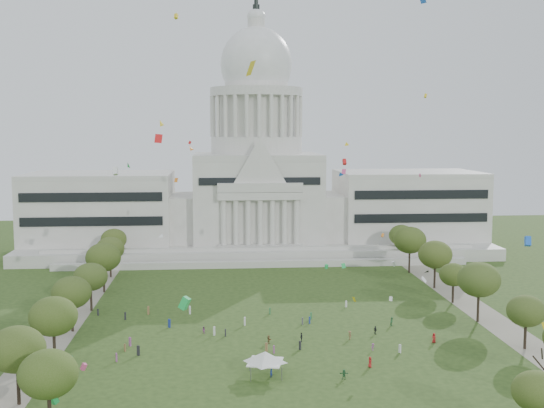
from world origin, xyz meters
The scene contains 33 objects.
ground centered at (0.00, 0.00, 0.00)m, with size 400.00×400.00×0.00m, color #2B4418.
capitol centered at (0.00, 113.59, 22.30)m, with size 160.00×64.50×91.30m.
path_left centered at (-48.00, 30.00, 0.02)m, with size 8.00×160.00×0.04m, color gray.
path_right centered at (48.00, 30.00, 0.02)m, with size 8.00×160.00×0.04m, color gray.
row_tree_l_0 centered at (-45.26, -21.68, 8.95)m, with size 8.85×8.85×12.59m.
row_tree_l_1 centered at (-44.07, -2.96, 8.95)m, with size 8.86×8.86×12.59m.
row_tree_r_1 centered at (46.22, -1.75, 7.66)m, with size 7.58×7.58×10.78m.
row_tree_l_2 centered at (-45.04, 17.30, 8.51)m, with size 8.42×8.42×11.97m.
row_tree_r_2 centered at (44.17, 17.44, 9.66)m, with size 9.55×9.55×13.58m.
row_tree_l_3 centered at (-44.09, 33.92, 8.21)m, with size 8.12×8.12×11.55m.
row_tree_r_3 centered at (44.40, 34.48, 7.08)m, with size 7.01×7.01×9.98m.
row_tree_l_4 centered at (-44.08, 52.42, 9.39)m, with size 9.29×9.29×13.21m.
row_tree_r_4 centered at (44.76, 50.04, 9.29)m, with size 9.19×9.19×13.06m.
row_tree_l_5 centered at (-45.22, 71.01, 8.42)m, with size 8.33×8.33×11.85m.
row_tree_r_5 centered at (43.49, 70.19, 9.93)m, with size 9.82×9.82×13.96m.
row_tree_l_6 centered at (-46.87, 89.14, 8.27)m, with size 8.19×8.19×11.64m.
row_tree_r_6 centered at (45.96, 88.13, 8.51)m, with size 8.42×8.42×11.97m.
near_tree_0 centered at (-38.00, -32.00, 8.56)m, with size 8.47×8.47×12.04m.
near_tree_1 centered at (30.00, -40.00, 7.00)m, with size 6.93×6.93×9.86m.
event_tent centered at (-5.75, -12.19, 3.48)m, with size 9.66×9.66×4.48m.
person_0 centered at (29.63, 3.56, 1.00)m, with size 0.98×0.64×2.00m, color #B21E1E.
person_2 centered at (24.19, 15.92, 0.99)m, with size 0.96×0.59×1.97m, color #33723F.
person_3 centered at (13.01, 7.09, 0.89)m, with size 1.15×0.60×1.79m, color olive.
person_4 centered at (2.92, 6.34, 0.97)m, with size 1.13×0.62×1.93m, color #26262B.
person_5 centered at (-3.78, 5.75, 0.85)m, with size 1.57×0.62×1.70m, color olive.
person_6 centered at (13.53, -9.47, 0.99)m, with size 0.97×0.63×1.98m, color #B21E1E.
person_7 centered at (-4.77, -13.04, 0.82)m, with size 0.60×0.44×1.65m, color navy.
person_8 centered at (-17.03, 13.43, 0.77)m, with size 0.75×0.46×1.54m, color #994C8C.
person_9 centered at (16.21, -0.24, 0.72)m, with size 0.94×0.48×1.45m, color #994C8C.
person_10 centered at (19.11, 10.17, 0.88)m, with size 1.03×0.56×1.76m, color #26262B.
person_11 centered at (7.73, -14.97, 0.89)m, with size 1.64×0.65×1.77m, color #33723F.
distant_crowd centered at (-15.75, 13.42, 0.87)m, with size 63.33×37.17×1.95m.
kite_swarm centered at (-2.44, 2.64, 27.36)m, with size 80.78×101.84×65.57m.
Camera 1 is at (-13.76, -127.47, 43.16)m, focal length 45.00 mm.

